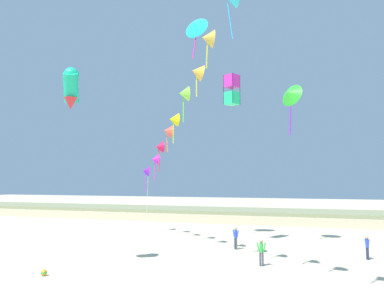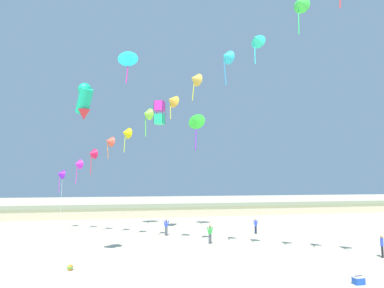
{
  "view_description": "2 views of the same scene",
  "coord_description": "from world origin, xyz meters",
  "views": [
    {
      "loc": [
        7.32,
        -11.4,
        5.39
      ],
      "look_at": [
        -0.94,
        11.28,
        7.61
      ],
      "focal_mm": 38.0,
      "sensor_mm": 36.0,
      "label": 1
    },
    {
      "loc": [
        -6.53,
        -15.32,
        5.5
      ],
      "look_at": [
        -0.66,
        9.1,
        8.32
      ],
      "focal_mm": 32.0,
      "sensor_mm": 36.0,
      "label": 2
    }
  ],
  "objects": [
    {
      "name": "dune_ridge",
      "position": [
        0.0,
        44.35,
        0.75
      ],
      "size": [
        120.0,
        11.39,
        1.51
      ],
      "color": "beige",
      "rests_on": "ground"
    },
    {
      "name": "person_near_left",
      "position": [
        2.43,
        14.99,
        0.98
      ],
      "size": [
        0.6,
        0.23,
        1.7
      ],
      "color": "#474C56",
      "rests_on": "ground"
    },
    {
      "name": "person_near_right",
      "position": [
        -0.65,
        20.64,
        1.02
      ],
      "size": [
        0.59,
        0.34,
        1.76
      ],
      "color": "#474C56",
      "rests_on": "ground"
    },
    {
      "name": "person_mid_center",
      "position": [
        13.12,
        6.52,
        0.95
      ],
      "size": [
        0.52,
        0.39,
        1.63
      ],
      "color": "black",
      "rests_on": "ground"
    },
    {
      "name": "person_far_left",
      "position": [
        8.93,
        19.61,
        0.94
      ],
      "size": [
        0.33,
        0.54,
        1.62
      ],
      "color": "#282D4C",
      "rests_on": "ground"
    },
    {
      "name": "kite_banner_string",
      "position": [
        -1.52,
        13.72,
        12.86
      ],
      "size": [
        22.41,
        29.42,
        19.9
      ],
      "color": "#811EED"
    },
    {
      "name": "large_kite_low_lead",
      "position": [
        3.44,
        24.08,
        12.95
      ],
      "size": [
        2.5,
        2.29,
        4.7
      ],
      "color": "green"
    },
    {
      "name": "large_kite_mid_trail",
      "position": [
        -1.26,
        22.21,
        13.28
      ],
      "size": [
        1.38,
        1.38,
        2.61
      ],
      "color": "#24DA88"
    },
    {
      "name": "large_kite_high_solo",
      "position": [
        -4.88,
        22.9,
        19.77
      ],
      "size": [
        2.53,
        1.95,
        4.43
      ],
      "color": "#24DBDA"
    },
    {
      "name": "large_kite_outer_drift",
      "position": [
        -8.41,
        9.55,
        11.34
      ],
      "size": [
        1.57,
        1.88,
        2.67
      ],
      "color": "#18C78E"
    },
    {
      "name": "beach_cooler",
      "position": [
        6.76,
        1.29,
        0.21
      ],
      "size": [
        0.58,
        0.41,
        0.46
      ],
      "color": "blue",
      "rests_on": "ground"
    },
    {
      "name": "beach_ball",
      "position": [
        -8.8,
        8.07,
        0.18
      ],
      "size": [
        0.36,
        0.36,
        0.36
      ],
      "color": "orange",
      "rests_on": "ground"
    }
  ]
}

